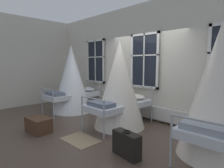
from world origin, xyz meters
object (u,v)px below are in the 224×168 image
at_px(cot_first, 72,80).
at_px(cot_third, 219,93).
at_px(cot_second, 119,86).
at_px(travel_trunk, 39,125).
at_px(suitcase_dark, 127,144).

height_order(cot_first, cot_third, cot_third).
relative_size(cot_second, travel_trunk, 3.47).
bearing_deg(suitcase_dark, cot_second, 143.72).
height_order(cot_second, cot_third, cot_third).
distance_m(cot_first, suitcase_dark, 3.63).
bearing_deg(travel_trunk, cot_third, 27.25).
distance_m(cot_second, suitcase_dark, 1.82).
height_order(cot_third, suitcase_dark, cot_third).
distance_m(cot_first, travel_trunk, 2.19).
distance_m(cot_first, cot_third, 4.46).
bearing_deg(cot_first, travel_trunk, -145.47).
xyz_separation_m(cot_second, cot_third, (2.28, 0.04, 0.07)).
bearing_deg(cot_third, cot_second, 90.34).
height_order(cot_first, travel_trunk, cot_first).
relative_size(cot_third, travel_trunk, 3.68).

